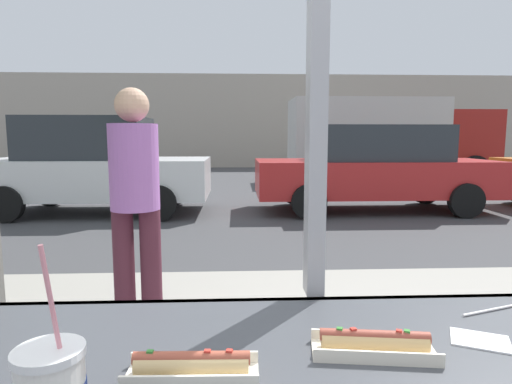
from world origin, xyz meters
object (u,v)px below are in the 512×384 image
(parked_car_white, at_px, (95,166))
(parked_car_red, at_px, (375,168))
(pedestrian, at_px, (135,195))
(hotdog_tray_near, at_px, (374,343))
(hotdog_tray_far, at_px, (192,366))
(box_truck, at_px, (387,136))

(parked_car_white, bearing_deg, parked_car_red, 0.00)
(pedestrian, bearing_deg, hotdog_tray_near, -64.59)
(hotdog_tray_near, bearing_deg, hotdog_tray_far, -168.95)
(parked_car_white, height_order, box_truck, box_truck)
(hotdog_tray_near, distance_m, hotdog_tray_far, 0.38)
(hotdog_tray_near, bearing_deg, parked_car_red, 71.86)
(hotdog_tray_near, height_order, parked_car_white, parked_car_white)
(parked_car_red, distance_m, box_truck, 6.43)
(box_truck, bearing_deg, parked_car_red, -111.36)
(hotdog_tray_far, xyz_separation_m, pedestrian, (-0.58, 2.08, 0.05))
(hotdog_tray_far, bearing_deg, hotdog_tray_near, 11.05)
(parked_car_red, bearing_deg, parked_car_white, -180.00)
(parked_car_red, bearing_deg, hotdog_tray_near, -108.14)
(hotdog_tray_far, relative_size, parked_car_white, 0.06)
(parked_car_red, xyz_separation_m, box_truck, (2.33, 5.96, 0.66))
(parked_car_red, xyz_separation_m, pedestrian, (-3.44, -5.60, 0.22))
(box_truck, height_order, pedestrian, box_truck)
(box_truck, bearing_deg, parked_car_white, -142.75)
(parked_car_red, distance_m, pedestrian, 6.58)
(parked_car_white, xyz_separation_m, pedestrian, (2.06, -5.60, 0.17))
(hotdog_tray_far, distance_m, pedestrian, 2.16)
(pedestrian, bearing_deg, parked_car_white, 110.18)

